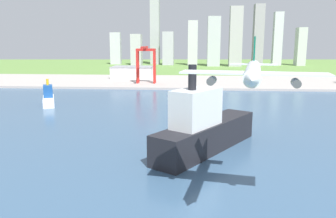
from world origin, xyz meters
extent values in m
plane|color=#5E863E|center=(0.00, 300.00, 0.00)|extent=(2400.00, 2400.00, 0.00)
cube|color=#385675|center=(0.00, 240.00, 0.07)|extent=(840.00, 360.00, 0.15)
cube|color=#A89F98|center=(0.00, 490.00, 1.25)|extent=(840.00, 140.00, 2.50)
cylinder|color=silver|center=(28.59, 154.08, 43.00)|extent=(10.99, 39.71, 4.21)
cone|color=silver|center=(24.88, 132.93, 43.00)|extent=(4.74, 5.25, 4.00)
cube|color=silver|center=(28.93, 156.03, 42.37)|extent=(41.59, 15.61, 0.50)
cube|color=#0C5947|center=(31.67, 171.62, 47.63)|extent=(1.31, 4.76, 10.11)
cube|color=silver|center=(31.67, 171.62, 43.84)|extent=(15.18, 6.82, 0.36)
cylinder|color=#4C4F54|center=(39.95, 152.89, 40.05)|extent=(3.24, 5.86, 2.32)
cylinder|color=#4C4F54|center=(17.50, 156.83, 40.05)|extent=(3.24, 5.86, 2.32)
cube|color=black|center=(18.97, 215.93, 6.95)|extent=(50.65, 67.26, 13.60)
cube|color=silver|center=(13.59, 207.59, 22.18)|extent=(24.18, 28.06, 16.86)
cylinder|color=black|center=(11.68, 204.63, 36.05)|extent=(3.54, 3.54, 10.88)
cube|color=white|center=(-106.30, 324.44, 3.26)|extent=(21.46, 35.18, 6.22)
cube|color=#19478C|center=(-107.42, 327.02, 11.22)|extent=(11.45, 14.27, 9.70)
cylinder|color=yellow|center=(-108.10, 328.61, 18.56)|extent=(2.03, 2.03, 4.97)
cube|color=red|center=(-54.81, 455.59, 21.47)|extent=(2.20, 2.20, 37.94)
cube|color=red|center=(-34.71, 455.59, 21.47)|extent=(2.20, 2.20, 37.94)
cube|color=red|center=(-54.81, 463.59, 21.47)|extent=(2.20, 2.20, 37.94)
cube|color=red|center=(-34.71, 463.59, 21.47)|extent=(2.20, 2.20, 37.94)
cube|color=red|center=(-44.76, 459.59, 41.84)|extent=(22.50, 10.00, 2.80)
cube|color=red|center=(-44.76, 448.98, 44.64)|extent=(2.60, 42.44, 2.60)
cube|color=white|center=(-71.72, 518.54, 9.74)|extent=(54.22, 37.77, 14.48)
cube|color=gray|center=(-71.72, 518.54, 17.58)|extent=(55.30, 38.53, 1.20)
cube|color=silver|center=(-168.64, 837.73, 36.04)|extent=(23.46, 14.10, 72.08)
cube|color=#B4B2B9|center=(-117.28, 818.52, 33.95)|extent=(22.87, 27.13, 67.91)
cube|color=#A1A4A8|center=(-78.63, 846.63, 77.82)|extent=(20.09, 23.65, 155.65)
cube|color=#ACAAB8|center=(-46.66, 822.74, 36.57)|extent=(24.21, 19.38, 73.13)
cube|color=silver|center=(7.93, 815.44, 48.14)|extent=(20.97, 15.49, 96.28)
cube|color=#B1B6BE|center=(52.24, 794.29, 51.54)|extent=(26.29, 25.77, 103.08)
cube|color=#A9A6AB|center=(97.29, 791.13, 61.44)|extent=(25.98, 21.85, 122.89)
cube|color=#949199|center=(149.36, 824.32, 65.06)|extent=(21.00, 23.96, 130.12)
cube|color=silver|center=(192.24, 830.77, 57.15)|extent=(18.84, 17.35, 114.31)
cube|color=#B9BEBC|center=(241.14, 826.10, 40.60)|extent=(18.49, 26.62, 81.19)
camera|label=1|loc=(12.54, 59.33, 50.99)|focal=36.26mm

